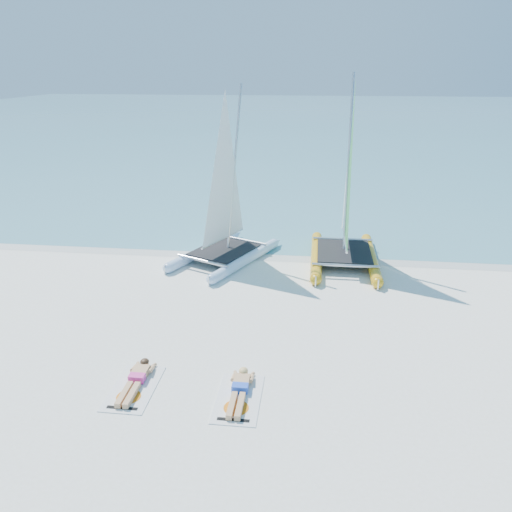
{
  "coord_description": "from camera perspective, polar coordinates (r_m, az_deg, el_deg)",
  "views": [
    {
      "loc": [
        1.32,
        -12.99,
        7.03
      ],
      "look_at": [
        -0.36,
        1.2,
        1.57
      ],
      "focal_mm": 35.0,
      "sensor_mm": 36.0,
      "label": 1
    }
  ],
  "objects": [
    {
      "name": "ground",
      "position": [
        14.83,
        0.83,
        -7.4
      ],
      "size": [
        140.0,
        140.0,
        0.0
      ],
      "primitive_type": "plane",
      "color": "white",
      "rests_on": "ground"
    },
    {
      "name": "sea",
      "position": [
        76.33,
        5.94,
        15.5
      ],
      "size": [
        140.0,
        115.0,
        0.01
      ],
      "primitive_type": "cube",
      "color": "#75AFC3",
      "rests_on": "ground"
    },
    {
      "name": "wet_sand_strip",
      "position": [
        19.83,
        2.48,
        0.12
      ],
      "size": [
        140.0,
        1.4,
        0.01
      ],
      "primitive_type": "cube",
      "color": "silver",
      "rests_on": "ground"
    },
    {
      "name": "catamaran_blue",
      "position": [
        18.85,
        -3.58,
        5.34
      ],
      "size": [
        4.15,
        5.41,
        6.66
      ],
      "rotation": [
        0.0,
        0.0,
        -0.43
      ],
      "color": "#BEE0FA",
      "rests_on": "ground"
    },
    {
      "name": "catamaran_yellow",
      "position": [
        19.23,
        10.29,
        6.09
      ],
      "size": [
        2.51,
        5.56,
        7.07
      ],
      "rotation": [
        0.0,
        0.0,
        -0.0
      ],
      "color": "gold",
      "rests_on": "ground"
    },
    {
      "name": "towel_a",
      "position": [
        12.35,
        -13.78,
        -14.43
      ],
      "size": [
        1.0,
        1.85,
        0.02
      ],
      "primitive_type": "cube",
      "color": "white",
      "rests_on": "ground"
    },
    {
      "name": "sunbather_a",
      "position": [
        12.44,
        -13.51,
        -13.53
      ],
      "size": [
        0.37,
        1.73,
        0.26
      ],
      "color": "tan",
      "rests_on": "towel_a"
    },
    {
      "name": "towel_b",
      "position": [
        11.71,
        -2.01,
        -15.95
      ],
      "size": [
        1.0,
        1.85,
        0.02
      ],
      "primitive_type": "cube",
      "color": "white",
      "rests_on": "ground"
    },
    {
      "name": "sunbather_b",
      "position": [
        11.8,
        -1.87,
        -14.97
      ],
      "size": [
        0.37,
        1.73,
        0.26
      ],
      "color": "tan",
      "rests_on": "towel_b"
    }
  ]
}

